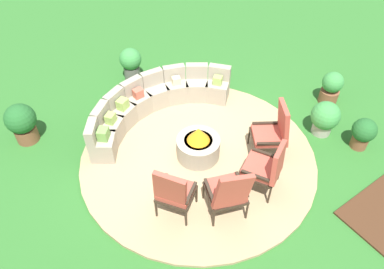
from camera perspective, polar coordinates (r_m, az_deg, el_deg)
ground_plane at (r=7.04m, az=0.94°, el=-3.55°), size 24.00×24.00×0.00m
patio_circle at (r=7.01m, az=0.95°, el=-3.39°), size 4.44×4.44×0.06m
fire_pit at (r=6.80m, az=0.98°, el=-1.71°), size 0.81×0.81×0.69m
curved_stone_bench at (r=7.67m, az=-6.04°, el=4.86°), size 3.43×1.30×0.77m
lounge_chair_front_left at (r=5.73m, az=-2.87°, el=-8.84°), size 0.75×0.77×1.15m
lounge_chair_front_right at (r=5.77m, az=5.64°, el=-8.84°), size 0.77×0.78×1.14m
lounge_chair_back_left at (r=6.22m, az=11.50°, el=-4.91°), size 0.82×0.84×1.05m
lounge_chair_back_right at (r=6.77m, az=12.55°, el=0.49°), size 0.80×0.83×1.17m
potted_plant_0 at (r=7.71m, az=19.97°, el=2.51°), size 0.57×0.57×0.73m
potted_plant_1 at (r=7.77m, az=-24.96°, el=1.75°), size 0.59×0.59×0.85m
potted_plant_2 at (r=8.83m, az=-9.48°, el=10.96°), size 0.51×0.51×0.80m
potted_plant_3 at (r=7.70m, az=25.10°, el=0.29°), size 0.46×0.46×0.67m
potted_plant_4 at (r=8.56m, az=20.87°, el=6.94°), size 0.45×0.45×0.76m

